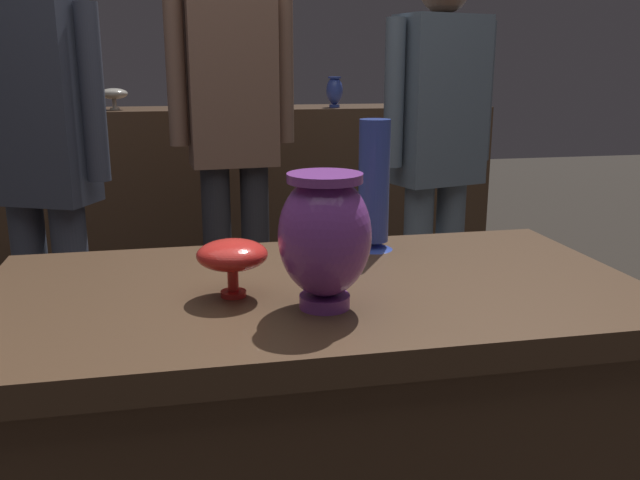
{
  "coord_description": "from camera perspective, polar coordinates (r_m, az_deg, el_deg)",
  "views": [
    {
      "loc": [
        -0.23,
        -1.16,
        1.19
      ],
      "look_at": [
        -0.0,
        -0.06,
        0.9
      ],
      "focal_mm": 38.01,
      "sensor_mm": 36.0,
      "label": 1
    }
  ],
  "objects": [
    {
      "name": "back_display_shelf",
      "position": [
        3.44,
        -7.56,
        2.73
      ],
      "size": [
        2.6,
        0.4,
        0.99
      ],
      "color": "#422D1E",
      "rests_on": "ground_plane"
    },
    {
      "name": "vase_tall_behind",
      "position": [
        1.46,
        4.55,
        4.34
      ],
      "size": [
        0.09,
        0.09,
        0.28
      ],
      "color": "#2D429E",
      "rests_on": "display_plinth"
    },
    {
      "name": "shelf_vase_left",
      "position": [
        3.33,
        -16.97,
        11.66
      ],
      "size": [
        0.13,
        0.13,
        0.1
      ],
      "color": "gray",
      "rests_on": "back_display_shelf"
    },
    {
      "name": "visitor_near_right",
      "position": [
        2.57,
        9.9,
        7.85
      ],
      "size": [
        0.46,
        0.26,
        1.54
      ],
      "rotation": [
        0.0,
        0.0,
        3.41
      ],
      "color": "slate",
      "rests_on": "ground_plane"
    },
    {
      "name": "vase_centerpiece",
      "position": [
        1.1,
        0.4,
        0.38
      ],
      "size": [
        0.15,
        0.15,
        0.23
      ],
      "color": "#7A388E",
      "rests_on": "display_plinth"
    },
    {
      "name": "vase_left_accent",
      "position": [
        1.18,
        -7.4,
        -1.36
      ],
      "size": [
        0.12,
        0.12,
        0.1
      ],
      "color": "red",
      "rests_on": "display_plinth"
    },
    {
      "name": "visitor_near_left",
      "position": [
        2.28,
        -22.52,
        6.51
      ],
      "size": [
        0.43,
        0.3,
        1.56
      ],
      "rotation": [
        0.0,
        0.0,
        2.71
      ],
      "color": "#333847",
      "rests_on": "ground_plane"
    },
    {
      "name": "shelf_vase_center",
      "position": [
        3.3,
        -7.82,
        13.03
      ],
      "size": [
        0.1,
        0.1,
        0.25
      ],
      "color": "#7A388E",
      "rests_on": "back_display_shelf"
    },
    {
      "name": "visitor_center_back",
      "position": [
        2.59,
        -7.35,
        9.78
      ],
      "size": [
        0.47,
        0.21,
        1.66
      ],
      "rotation": [
        0.0,
        0.0,
        3.23
      ],
      "color": "#232328",
      "rests_on": "ground_plane"
    },
    {
      "name": "shelf_vase_far_right",
      "position": [
        3.55,
        9.58,
        12.23
      ],
      "size": [
        0.12,
        0.12,
        0.23
      ],
      "color": "#E55B1E",
      "rests_on": "back_display_shelf"
    },
    {
      "name": "display_plinth",
      "position": [
        1.43,
        -0.33,
        -19.02
      ],
      "size": [
        1.2,
        0.64,
        0.8
      ],
      "color": "#422D1E",
      "rests_on": "ground_plane"
    },
    {
      "name": "shelf_vase_right",
      "position": [
        3.38,
        1.23,
        12.45
      ],
      "size": [
        0.08,
        0.08,
        0.15
      ],
      "color": "#2D429E",
      "rests_on": "back_display_shelf"
    }
  ]
}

